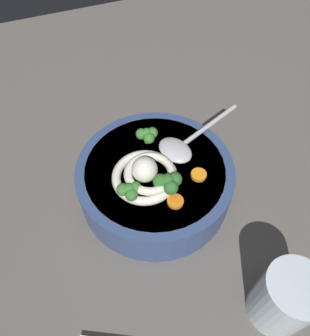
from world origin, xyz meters
The scene contains 10 objects.
table_slab centered at (0.00, 0.00, 1.25)cm, with size 134.71×134.71×2.50cm, color #5B5651.
soup_bowl centered at (-3.01, 0.70, 6.05)cm, with size 24.93×24.93×6.87cm.
noodle_pile centered at (-5.04, -0.83, 10.74)cm, with size 10.95×10.74×4.40cm.
soup_spoon centered at (2.35, 2.77, 10.17)cm, with size 17.27×9.36×1.60cm.
broccoli_floret_right centered at (-2.19, 6.14, 11.15)cm, with size 3.60×3.10×2.85cm.
broccoli_floret_rear centered at (-8.30, -2.92, 11.15)cm, with size 3.59×3.09×2.84cm.
broccoli_floret_beside_chili centered at (-2.77, -3.86, 11.48)cm, with size 4.27×3.67×3.37cm.
carrot_slice_extra_b centered at (2.59, -3.18, 9.67)cm, with size 2.38×2.38×0.61cm, color orange.
carrot_slice_front centered at (-2.59, -6.16, 9.65)cm, with size 2.38×2.38×0.56cm, color orange.
drinking_glass centered at (4.99, -22.96, 7.61)cm, with size 7.40×7.40×10.21cm, color silver.
Camera 1 is at (-14.21, -27.49, 49.62)cm, focal length 34.71 mm.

